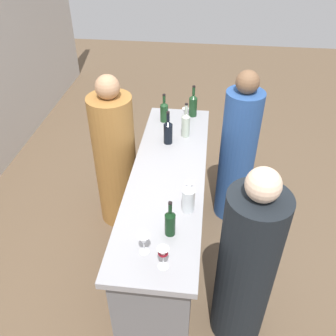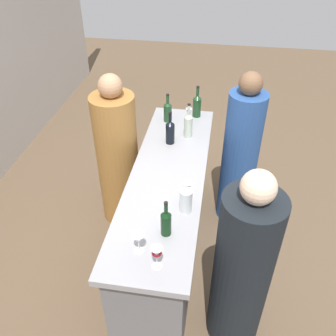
% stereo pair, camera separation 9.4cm
% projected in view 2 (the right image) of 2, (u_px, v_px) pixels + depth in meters
% --- Properties ---
extents(ground_plane, '(12.00, 12.00, 0.00)m').
position_uv_depth(ground_plane, '(168.00, 250.00, 3.49)').
color(ground_plane, brown).
extents(bar_counter, '(2.16, 0.59, 0.94)m').
position_uv_depth(bar_counter, '(168.00, 214.00, 3.20)').
color(bar_counter, slate).
rests_on(bar_counter, ground).
extents(wine_bottle_leftmost_dark_green, '(0.07, 0.07, 0.28)m').
position_uv_depth(wine_bottle_leftmost_dark_green, '(166.00, 222.00, 2.34)').
color(wine_bottle_leftmost_dark_green, black).
rests_on(wine_bottle_leftmost_dark_green, bar_counter).
extents(wine_bottle_second_left_near_black, '(0.08, 0.08, 0.31)m').
position_uv_depth(wine_bottle_second_left_near_black, '(170.00, 131.00, 3.20)').
color(wine_bottle_second_left_near_black, black).
rests_on(wine_bottle_second_left_near_black, bar_counter).
extents(wine_bottle_center_clear_pale, '(0.08, 0.08, 0.33)m').
position_uv_depth(wine_bottle_center_clear_pale, '(188.00, 124.00, 3.28)').
color(wine_bottle_center_clear_pale, '#B7C6B2').
rests_on(wine_bottle_center_clear_pale, bar_counter).
extents(wine_bottle_second_right_olive_green, '(0.08, 0.08, 0.29)m').
position_uv_depth(wine_bottle_second_right_olive_green, '(168.00, 111.00, 3.51)').
color(wine_bottle_second_right_olive_green, '#193D1E').
rests_on(wine_bottle_second_right_olive_green, bar_counter).
extents(wine_bottle_rightmost_olive_green, '(0.08, 0.08, 0.32)m').
position_uv_depth(wine_bottle_rightmost_olive_green, '(197.00, 105.00, 3.58)').
color(wine_bottle_rightmost_olive_green, '#193D1E').
rests_on(wine_bottle_rightmost_olive_green, bar_counter).
extents(wine_glass_near_left, '(0.07, 0.07, 0.16)m').
position_uv_depth(wine_glass_near_left, '(187.00, 188.00, 2.60)').
color(wine_glass_near_left, white).
rests_on(wine_glass_near_left, bar_counter).
extents(wine_glass_near_center, '(0.07, 0.07, 0.16)m').
position_uv_depth(wine_glass_near_center, '(157.00, 254.00, 2.12)').
color(wine_glass_near_center, white).
rests_on(wine_glass_near_center, bar_counter).
extents(wine_glass_near_right, '(0.06, 0.06, 0.16)m').
position_uv_depth(wine_glass_near_right, '(189.00, 113.00, 3.48)').
color(wine_glass_near_right, white).
rests_on(wine_glass_near_right, bar_counter).
extents(wine_glass_far_left, '(0.08, 0.08, 0.15)m').
position_uv_depth(wine_glass_far_left, '(138.00, 239.00, 2.22)').
color(wine_glass_far_left, white).
rests_on(wine_glass_far_left, bar_counter).
extents(water_pitcher, '(0.09, 0.09, 0.18)m').
position_uv_depth(water_pitcher, '(186.00, 201.00, 2.52)').
color(water_pitcher, silver).
rests_on(water_pitcher, bar_counter).
extents(person_left_guest, '(0.40, 0.40, 1.58)m').
position_uv_depth(person_left_guest, '(240.00, 157.00, 3.45)').
color(person_left_guest, '#284C8C').
rests_on(person_left_guest, ground).
extents(person_center_guest, '(0.44, 0.44, 1.54)m').
position_uv_depth(person_center_guest, '(242.00, 270.00, 2.45)').
color(person_center_guest, black).
rests_on(person_center_guest, ground).
extents(person_right_guest, '(0.51, 0.51, 1.56)m').
position_uv_depth(person_right_guest, '(118.00, 159.00, 3.46)').
color(person_right_guest, '#9E6B33').
rests_on(person_right_guest, ground).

